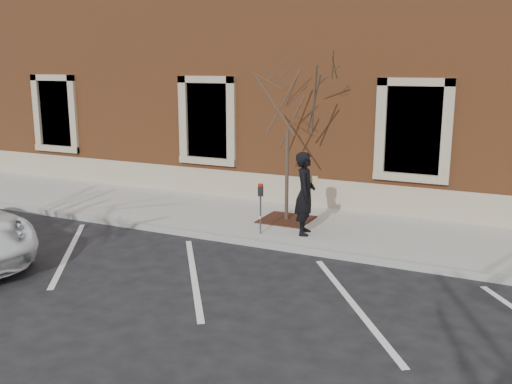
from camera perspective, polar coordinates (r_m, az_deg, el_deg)
The scene contains 9 objects.
ground at distance 13.10m, azimuth -1.15°, elevation -5.21°, with size 120.00×120.00×0.00m, color #28282B.
sidewalk_near at distance 14.60m, azimuth 1.97°, elevation -3.05°, with size 40.00×3.50×0.15m, color beige.
curb_near at distance 13.04m, azimuth -1.25°, elevation -4.96°, with size 40.00×0.12×0.15m, color #9E9E99.
parking_stripes at distance 11.30m, azimuth -6.26°, elevation -8.23°, with size 28.00×4.40×0.01m, color silver, non-canonical shape.
building_civic at distance 19.70m, azimuth 9.30°, elevation 12.37°, with size 40.00×8.62×8.00m.
man at distance 13.16m, azimuth 4.93°, elevation -0.15°, with size 0.70×0.46×1.93m, color black.
parking_meter at distance 13.14m, azimuth 0.46°, elevation -0.74°, with size 0.11×0.08×1.19m.
tree_grate at distance 14.54m, azimuth 3.05°, elevation -2.76°, with size 1.23×1.23×0.03m, color #421E15.
sapling at distance 14.05m, azimuth 3.19°, elevation 8.81°, with size 2.52×2.52×4.20m.
Camera 1 is at (5.67, -11.12, 3.99)m, focal length 40.00 mm.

